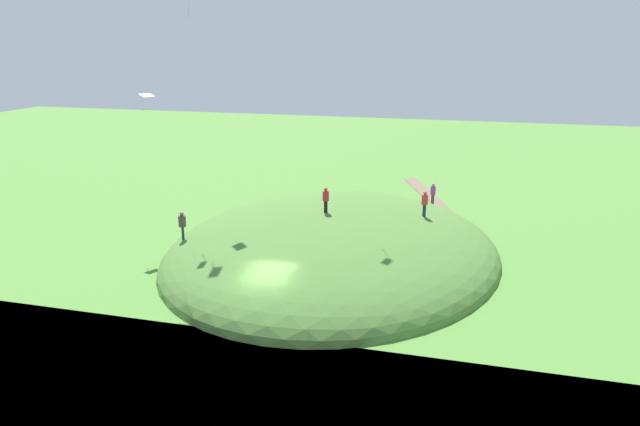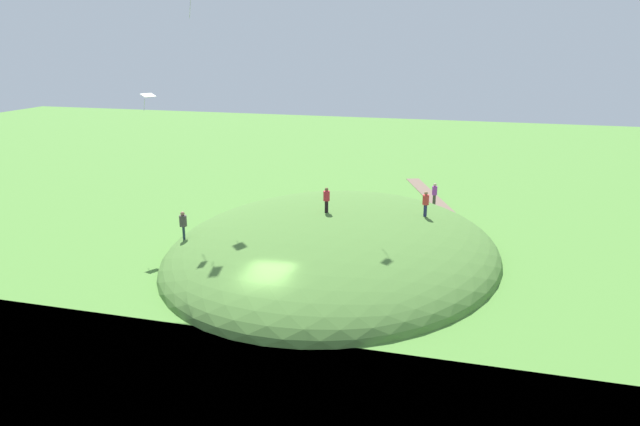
% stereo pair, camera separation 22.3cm
% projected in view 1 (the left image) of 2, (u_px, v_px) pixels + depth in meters
% --- Properties ---
extents(ground_plane, '(160.00, 160.00, 0.00)m').
position_uv_depth(ground_plane, '(268.00, 309.00, 31.81)').
color(ground_plane, '#518736').
extents(grass_hill, '(26.31, 21.51, 5.57)m').
position_uv_depth(grass_hill, '(333.00, 253.00, 40.09)').
color(grass_hill, '#4E7A34').
rests_on(grass_hill, ground_plane).
extents(dirt_path, '(15.83, 6.96, 0.04)m').
position_uv_depth(dirt_path, '(432.00, 199.00, 53.39)').
color(dirt_path, '#745E4E').
rests_on(dirt_path, ground_plane).
extents(person_walking_path, '(0.50, 0.50, 1.67)m').
position_uv_depth(person_walking_path, '(326.00, 197.00, 39.08)').
color(person_walking_path, black).
rests_on(person_walking_path, grass_hill).
extents(person_near_shore, '(0.56, 0.56, 1.71)m').
position_uv_depth(person_near_shore, '(425.00, 201.00, 39.86)').
color(person_near_shore, navy).
rests_on(person_near_shore, grass_hill).
extents(person_with_child, '(0.65, 0.65, 1.85)m').
position_uv_depth(person_with_child, '(182.00, 222.00, 38.27)').
color(person_with_child, '#243742').
rests_on(person_with_child, grass_hill).
extents(person_watching_kites, '(0.57, 0.57, 1.81)m').
position_uv_depth(person_watching_kites, '(433.00, 191.00, 47.83)').
color(person_watching_kites, '#3E3B31').
rests_on(person_watching_kites, grass_hill).
extents(kite_1, '(1.06, 0.93, 1.15)m').
position_uv_depth(kite_1, '(146.00, 96.00, 40.22)').
color(kite_1, white).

